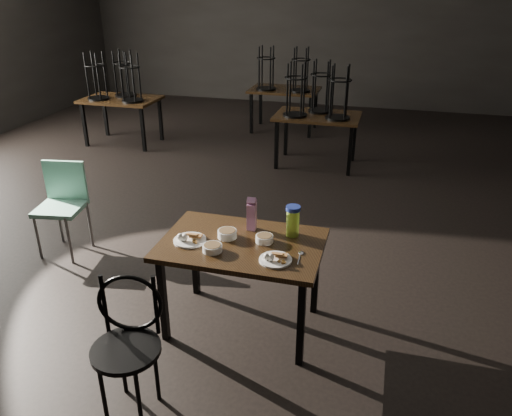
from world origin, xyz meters
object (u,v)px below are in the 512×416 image
(bentwood_chair, at_px, (128,335))
(school_chair, at_px, (62,200))
(water_bottle, at_px, (293,221))
(main_table, at_px, (242,251))
(juice_carton, at_px, (252,215))

(bentwood_chair, relative_size, school_chair, 0.99)
(water_bottle, xyz_separation_m, bentwood_chair, (-0.79, -1.16, -0.34))
(main_table, bearing_deg, water_bottle, 31.63)
(main_table, bearing_deg, bentwood_chair, -115.37)
(juice_carton, distance_m, bentwood_chair, 1.30)
(juice_carton, relative_size, school_chair, 0.30)
(main_table, relative_size, water_bottle, 4.99)
(school_chair, bearing_deg, water_bottle, -21.12)
(main_table, relative_size, bentwood_chair, 1.33)
(water_bottle, xyz_separation_m, school_chair, (-2.40, 0.51, -0.32))
(main_table, distance_m, water_bottle, 0.45)
(main_table, height_order, school_chair, school_chair)
(main_table, bearing_deg, juice_carton, 86.50)
(main_table, relative_size, school_chair, 1.32)
(main_table, relative_size, juice_carton, 4.46)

